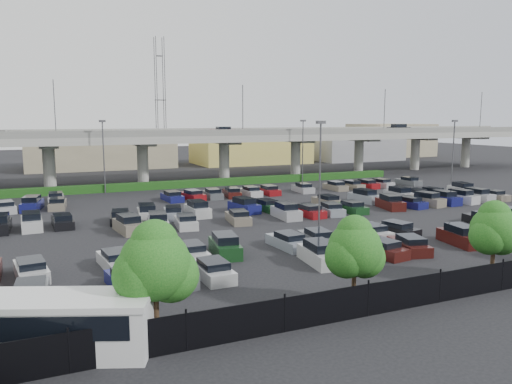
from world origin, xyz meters
TOP-DOWN VIEW (x-y plane):
  - ground at (0.00, 0.00)m, footprint 280.00×280.00m
  - overpass at (-0.18, 32.00)m, footprint 150.00×13.00m
  - hedge at (0.00, 25.00)m, footprint 66.00×1.60m
  - fence at (-0.05, -28.00)m, footprint 70.00×0.10m
  - tree_row at (0.70, -26.53)m, footprint 65.07×3.66m
  - shuttle_bus at (-24.37, -25.96)m, footprint 8.84×5.83m
  - parked_cars at (-0.44, -3.75)m, footprint 62.88×41.59m
  - light_poles at (-4.13, 2.00)m, footprint 66.90×48.38m
  - distant_buildings at (12.38, 61.81)m, footprint 138.00×24.00m
  - comm_tower at (4.00, 74.00)m, footprint 2.40×2.40m

SIDE VIEW (x-z plane):
  - ground at x=0.00m, z-range 0.00..0.00m
  - hedge at x=0.00m, z-range 0.00..1.10m
  - parked_cars at x=-0.44m, z-range -0.21..1.46m
  - fence at x=-0.05m, z-range -0.10..1.90m
  - shuttle_bus at x=-24.37m, z-range 0.12..2.81m
  - tree_row at x=0.70m, z-range 0.55..6.49m
  - distant_buildings at x=12.38m, z-range -0.76..8.24m
  - light_poles at x=-4.13m, z-range 1.09..11.39m
  - overpass at x=-0.18m, z-range -0.93..14.87m
  - comm_tower at x=4.00m, z-range 0.61..30.61m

